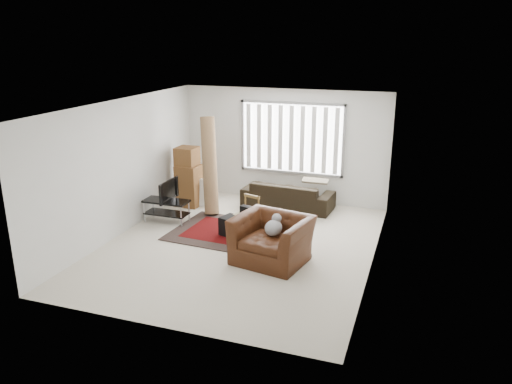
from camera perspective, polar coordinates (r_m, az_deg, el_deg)
room at (r=9.57m, az=-0.69°, el=4.72°), size 6.00×6.02×2.71m
persian_rug at (r=10.19m, az=-2.02°, el=-4.79°), size 2.79×1.96×0.02m
tv_stand at (r=10.92m, az=-10.19°, el=-1.61°), size 0.98×0.44×0.49m
tv at (r=10.81m, az=-10.30°, el=0.21°), size 0.10×0.79×0.45m
subwoofer at (r=10.08m, az=-2.85°, el=-3.87°), size 0.47×0.47×0.37m
moving_boxes at (r=11.83m, az=-7.75°, el=1.51°), size 0.59×0.54×1.40m
white_flatpack at (r=11.82m, az=-6.41°, el=-0.06°), size 0.53×0.24×0.66m
rolled_rug at (r=11.21m, az=-5.32°, el=3.03°), size 0.70×0.89×2.18m
sofa at (r=11.65m, az=3.67°, el=0.12°), size 2.17×1.06×0.81m
side_chair at (r=10.18m, az=-1.01°, el=-2.35°), size 0.51×0.51×0.75m
armchair at (r=8.87m, az=1.82°, el=-5.07°), size 1.46×1.33×0.94m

